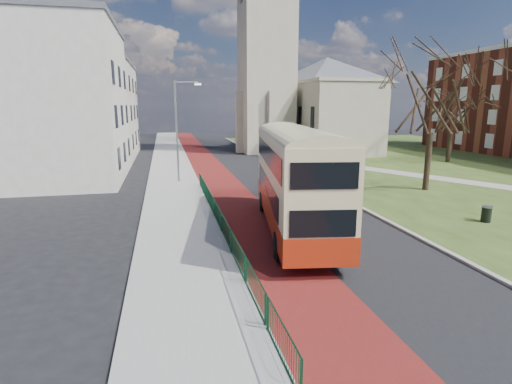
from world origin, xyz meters
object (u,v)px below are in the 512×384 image
object	(u,v)px
winter_tree_near	(435,85)
litter_bin	(486,214)
bus	(295,176)
winter_tree_far	(453,108)
streetlamp	(178,126)

from	to	relation	value
winter_tree_near	litter_bin	world-z (taller)	winter_tree_near
bus	winter_tree_far	world-z (taller)	winter_tree_far
bus	litter_bin	world-z (taller)	bus
bus	litter_bin	distance (m)	10.89
bus	winter_tree_far	bearing A→B (deg)	48.45
streetlamp	bus	distance (m)	15.50
bus	streetlamp	bearing A→B (deg)	118.23
litter_bin	bus	bearing A→B (deg)	175.33
streetlamp	winter_tree_near	size ratio (longest dim) A/B	0.73
streetlamp	litter_bin	distance (m)	22.34
winter_tree_far	litter_bin	world-z (taller)	winter_tree_far
litter_bin	winter_tree_near	bearing A→B (deg)	75.34
winter_tree_far	litter_bin	size ratio (longest dim) A/B	9.81
litter_bin	winter_tree_far	bearing A→B (deg)	56.12
bus	litter_bin	bearing A→B (deg)	4.49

